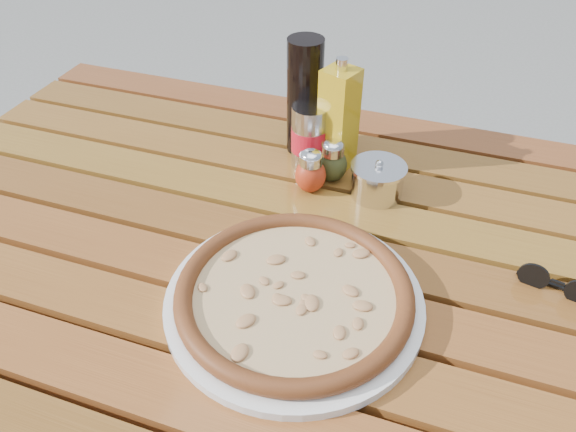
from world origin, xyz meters
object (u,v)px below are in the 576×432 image
(plate, at_px, (294,301))
(soda_can, at_px, (310,137))
(pepper_shaker, at_px, (311,171))
(oregano_shaker, at_px, (332,161))
(olive_oil_cruet, at_px, (338,119))
(table, at_px, (284,272))
(dark_bottle, at_px, (305,97))
(pizza, at_px, (294,293))
(sunglasses, at_px, (557,284))
(parmesan_tin, at_px, (377,180))

(plate, relative_size, soda_can, 3.00)
(pepper_shaker, height_order, oregano_shaker, same)
(soda_can, xyz_separation_m, olive_oil_cruet, (0.05, 0.01, 0.04))
(oregano_shaker, relative_size, olive_oil_cruet, 0.39)
(pepper_shaker, distance_m, oregano_shaker, 0.05)
(table, relative_size, dark_bottle, 6.36)
(plate, relative_size, pepper_shaker, 4.39)
(pizza, distance_m, sunglasses, 0.37)
(table, height_order, parmesan_tin, parmesan_tin)
(soda_can, distance_m, olive_oil_cruet, 0.06)
(pepper_shaker, distance_m, parmesan_tin, 0.12)
(table, bearing_deg, sunglasses, 2.62)
(pizza, xyz_separation_m, pepper_shaker, (-0.06, 0.26, 0.02))
(soda_can, bearing_deg, oregano_shaker, -31.77)
(table, bearing_deg, plate, -64.54)
(pizza, bearing_deg, dark_bottle, 106.11)
(dark_bottle, bearing_deg, olive_oil_cruet, -24.75)
(dark_bottle, distance_m, soda_can, 0.08)
(pizza, bearing_deg, oregano_shaker, 96.19)
(pizza, relative_size, dark_bottle, 1.84)
(dark_bottle, bearing_deg, plate, -73.89)
(pizza, relative_size, soda_can, 3.37)
(pizza, xyz_separation_m, sunglasses, (0.34, 0.14, -0.01))
(table, height_order, soda_can, soda_can)
(pepper_shaker, bearing_deg, table, -90.04)
(dark_bottle, bearing_deg, soda_can, -61.81)
(pepper_shaker, xyz_separation_m, oregano_shaker, (0.03, 0.04, 0.00))
(pepper_shaker, relative_size, sunglasses, 0.74)
(soda_can, height_order, olive_oil_cruet, olive_oil_cruet)
(oregano_shaker, xyz_separation_m, dark_bottle, (-0.08, 0.08, 0.07))
(parmesan_tin, bearing_deg, plate, -100.40)
(table, height_order, sunglasses, sunglasses)
(soda_can, bearing_deg, pepper_shaker, -70.85)
(parmesan_tin, bearing_deg, table, -124.83)
(plate, distance_m, oregano_shaker, 0.31)
(soda_can, distance_m, parmesan_tin, 0.15)
(pizza, relative_size, parmesan_tin, 4.11)
(pizza, height_order, olive_oil_cruet, olive_oil_cruet)
(plate, relative_size, parmesan_tin, 3.66)
(table, xyz_separation_m, plate, (0.06, -0.13, 0.08))
(soda_can, bearing_deg, pizza, -75.76)
(parmesan_tin, bearing_deg, sunglasses, -26.36)
(oregano_shaker, bearing_deg, pepper_shaker, -121.95)
(oregano_shaker, height_order, sunglasses, oregano_shaker)
(table, relative_size, oregano_shaker, 17.07)
(soda_can, bearing_deg, dark_bottle, 118.19)
(oregano_shaker, distance_m, soda_can, 0.07)
(dark_bottle, relative_size, sunglasses, 1.98)
(table, relative_size, plate, 3.89)
(pepper_shaker, bearing_deg, dark_bottle, 112.82)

